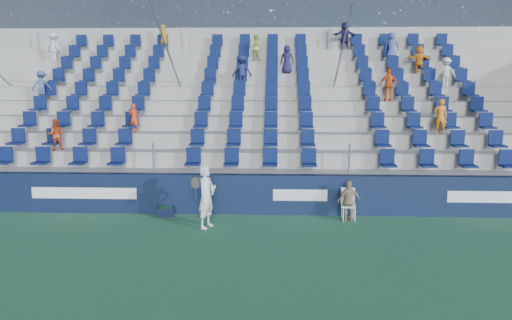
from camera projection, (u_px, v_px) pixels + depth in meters
The scene contains 7 objects.
ground at pixel (243, 249), 11.97m from camera, with size 70.00×70.00×0.00m, color #32744C.
sponsor_wall at pixel (250, 194), 14.97m from camera, with size 24.00×0.32×1.20m.
grandstand at pixel (257, 126), 19.74m from camera, with size 24.00×8.17×6.63m.
tennis_player at pixel (206, 196), 13.54m from camera, with size 0.71×0.74×1.74m.
line_judge_chair at pixel (348, 202), 14.37m from camera, with size 0.46×0.48×0.92m.
line_judge at pixel (349, 201), 14.22m from camera, with size 0.69×0.29×1.18m, color tan.
ball_bin at pixel (166, 211), 14.75m from camera, with size 0.55×0.43×0.28m.
Camera 1 is at (0.78, -11.43, 4.09)m, focal length 35.00 mm.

